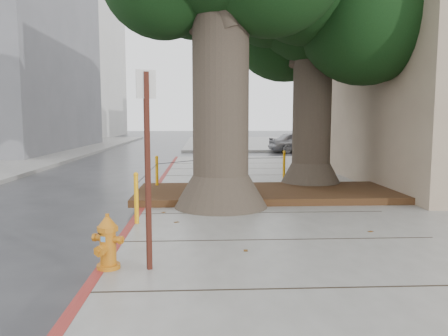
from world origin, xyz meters
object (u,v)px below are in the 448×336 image
object	(u,v)px
car_red	(340,144)
signpost	(147,159)
fire_hydrant	(108,242)
car_silver	(300,142)

from	to	relation	value
car_red	signpost	bearing A→B (deg)	158.85
fire_hydrant	signpost	distance (m)	1.19
car_silver	car_red	xyz separation A→B (m)	(2.46, -0.16, -0.11)
signpost	car_silver	world-z (taller)	signpost
fire_hydrant	car_silver	distance (m)	22.28
signpost	car_red	world-z (taller)	signpost
fire_hydrant	car_red	xyz separation A→B (m)	(9.64, 20.94, 0.04)
fire_hydrant	car_silver	xyz separation A→B (m)	(7.19, 21.09, 0.15)
car_red	fire_hydrant	bearing A→B (deg)	157.59
car_silver	signpost	bearing A→B (deg)	155.85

